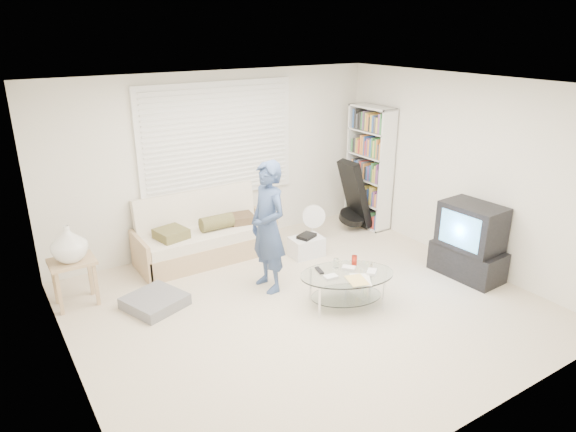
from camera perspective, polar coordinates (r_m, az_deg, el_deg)
ground at (r=6.05m, az=2.10°, el=-10.01°), size 5.00×5.00×0.00m
room_shell at (r=5.79m, az=-0.40°, el=6.10°), size 5.02×4.52×2.51m
window_blinds at (r=7.29m, az=-7.73°, el=8.27°), size 2.32×0.08×1.62m
futon_sofa at (r=7.20m, az=-9.23°, el=-2.38°), size 1.89×0.76×0.92m
grey_floor_pillow at (r=6.21m, az=-14.57°, el=-9.17°), size 0.76×0.76×0.13m
side_table at (r=6.27m, az=-23.13°, el=-3.17°), size 0.50×0.40×0.98m
bookshelf at (r=8.23m, az=9.03°, el=5.35°), size 0.30×0.81×1.91m
guitar_case at (r=8.10m, az=7.38°, el=1.82°), size 0.48×0.42×1.11m
floor_fan at (r=7.63m, az=2.66°, el=-0.49°), size 0.36×0.24×0.59m
storage_bin at (r=7.24m, az=2.06°, el=-3.35°), size 0.47×0.35×0.32m
tv_unit at (r=6.94m, az=19.52°, el=-2.72°), size 0.54×0.92×0.97m
coffee_table at (r=5.96m, az=6.59°, el=-7.03°), size 1.26×1.04×0.53m
standing_person at (r=6.11m, az=-2.22°, el=-1.24°), size 0.40×0.60×1.62m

